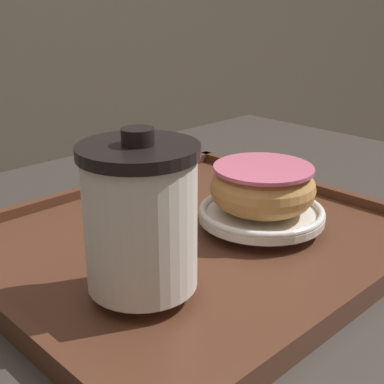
{
  "coord_description": "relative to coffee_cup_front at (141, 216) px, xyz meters",
  "views": [
    {
      "loc": [
        -0.37,
        -0.34,
        0.99
      ],
      "look_at": [
        -0.01,
        0.03,
        0.8
      ],
      "focal_mm": 50.0,
      "sensor_mm": 36.0,
      "label": 1
    }
  ],
  "objects": [
    {
      "name": "cafe_table",
      "position": [
        0.12,
        0.03,
        -0.24
      ],
      "size": [
        1.09,
        0.83,
        0.74
      ],
      "color": "#38332D",
      "rests_on": "ground_plane"
    },
    {
      "name": "donut_chocolate_glazed",
      "position": [
        0.18,
        0.02,
        -0.03
      ],
      "size": [
        0.11,
        0.11,
        0.05
      ],
      "color": "tan",
      "rests_on": "plate_with_chocolate_donut"
    },
    {
      "name": "coffee_cup_front",
      "position": [
        0.0,
        0.0,
        0.0
      ],
      "size": [
        0.1,
        0.1,
        0.14
      ],
      "color": "white",
      "rests_on": "serving_tray"
    },
    {
      "name": "plate_with_chocolate_donut",
      "position": [
        0.18,
        0.02,
        -0.06
      ],
      "size": [
        0.14,
        0.14,
        0.01
      ],
      "color": "white",
      "rests_on": "serving_tray"
    },
    {
      "name": "spoon",
      "position": [
        0.18,
        0.18,
        -0.06
      ],
      "size": [
        0.13,
        0.08,
        0.01
      ],
      "rotation": [
        0.0,
        0.0,
        0.51
      ],
      "color": "silver",
      "rests_on": "serving_tray"
    },
    {
      "name": "serving_tray",
      "position": [
        0.11,
        0.05,
        -0.08
      ],
      "size": [
        0.44,
        0.38,
        0.02
      ],
      "color": "#512D1E",
      "rests_on": "cafe_table"
    }
  ]
}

